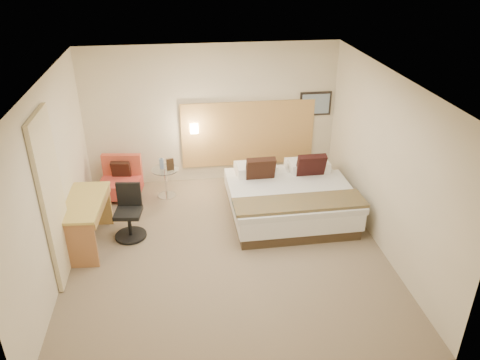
{
  "coord_description": "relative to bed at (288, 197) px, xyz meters",
  "views": [
    {
      "loc": [
        -0.59,
        -6.0,
        4.31
      ],
      "look_at": [
        0.27,
        0.43,
        0.99
      ],
      "focal_mm": 35.0,
      "sensor_mm": 36.0,
      "label": 1
    }
  ],
  "objects": [
    {
      "name": "floor",
      "position": [
        -1.19,
        -0.95,
        -0.34
      ],
      "size": [
        4.8,
        5.0,
        0.02
      ],
      "primitive_type": "cube",
      "color": "#796851",
      "rests_on": "ground"
    },
    {
      "name": "wall_back",
      "position": [
        -1.19,
        1.56,
        1.02
      ],
      "size": [
        4.8,
        0.02,
        2.7
      ],
      "primitive_type": "cube",
      "color": "beige",
      "rests_on": "floor"
    },
    {
      "name": "art_canvas",
      "position": [
        0.83,
        1.51,
        1.17
      ],
      "size": [
        0.54,
        0.01,
        0.39
      ],
      "primitive_type": "cube",
      "color": "#768EA3",
      "rests_on": "wall_back"
    },
    {
      "name": "desk",
      "position": [
        -3.3,
        -0.5,
        0.3
      ],
      "size": [
        0.66,
        1.3,
        0.79
      ],
      "color": "gold",
      "rests_on": "floor"
    },
    {
      "name": "wall_right",
      "position": [
        1.22,
        -0.95,
        1.02
      ],
      "size": [
        0.02,
        5.0,
        2.7
      ],
      "primitive_type": "cube",
      "color": "beige",
      "rests_on": "floor"
    },
    {
      "name": "curtain",
      "position": [
        -3.55,
        -1.2,
        0.89
      ],
      "size": [
        0.06,
        0.9,
        2.42
      ],
      "primitive_type": "cube",
      "color": "beige",
      "rests_on": "wall_left"
    },
    {
      "name": "bottle_a",
      "position": [
        -2.19,
        0.97,
        0.33
      ],
      "size": [
        0.07,
        0.07,
        0.2
      ],
      "primitive_type": "cylinder",
      "rotation": [
        0.0,
        0.0,
        0.2
      ],
      "color": "#8BAAD7",
      "rests_on": "side_table"
    },
    {
      "name": "bottle_b",
      "position": [
        -2.17,
        0.97,
        0.33
      ],
      "size": [
        0.07,
        0.07,
        0.2
      ],
      "primitive_type": "cylinder",
      "rotation": [
        0.0,
        0.0,
        0.2
      ],
      "color": "#88A5D3",
      "rests_on": "side_table"
    },
    {
      "name": "menu_folder",
      "position": [
        -2.03,
        0.9,
        0.34
      ],
      "size": [
        0.14,
        0.08,
        0.22
      ],
      "primitive_type": "cube",
      "rotation": [
        0.0,
        0.0,
        0.2
      ],
      "color": "#372516",
      "rests_on": "side_table"
    },
    {
      "name": "lounge_chair",
      "position": [
        -2.96,
        1.04,
        -0.02
      ],
      "size": [
        0.81,
        0.73,
        0.77
      ],
      "color": "#A6724E",
      "rests_on": "floor"
    },
    {
      "name": "lamp_shade",
      "position": [
        -1.54,
        1.41,
        0.82
      ],
      "size": [
        0.15,
        0.15,
        0.15
      ],
      "primitive_type": "cube",
      "color": "#FFEDC6",
      "rests_on": "wall_back"
    },
    {
      "name": "wall_front",
      "position": [
        -1.19,
        -3.46,
        1.02
      ],
      "size": [
        4.8,
        0.02,
        2.7
      ],
      "primitive_type": "cube",
      "color": "beige",
      "rests_on": "floor"
    },
    {
      "name": "ceiling",
      "position": [
        -1.19,
        -0.95,
        2.38
      ],
      "size": [
        4.8,
        5.0,
        0.02
      ],
      "primitive_type": "cube",
      "color": "silver",
      "rests_on": "floor"
    },
    {
      "name": "desk_chair",
      "position": [
        -2.7,
        -0.34,
        0.04
      ],
      "size": [
        0.56,
        0.56,
        0.89
      ],
      "color": "black",
      "rests_on": "floor"
    },
    {
      "name": "bed",
      "position": [
        0.0,
        0.0,
        0.0
      ],
      "size": [
        2.12,
        2.05,
        1.01
      ],
      "color": "#3C2D1E",
      "rests_on": "floor"
    },
    {
      "name": "lamp_arm",
      "position": [
        -1.54,
        1.47,
        0.82
      ],
      "size": [
        0.02,
        0.12,
        0.02
      ],
      "primitive_type": "cylinder",
      "rotation": [
        1.57,
        0.0,
        0.0
      ],
      "color": "silver",
      "rests_on": "wall_back"
    },
    {
      "name": "wall_left",
      "position": [
        -3.6,
        -0.95,
        1.02
      ],
      "size": [
        0.02,
        5.0,
        2.7
      ],
      "primitive_type": "cube",
      "color": "beige",
      "rests_on": "floor"
    },
    {
      "name": "art_frame",
      "position": [
        0.83,
        1.53,
        1.17
      ],
      "size": [
        0.62,
        0.03,
        0.47
      ],
      "primitive_type": "cube",
      "color": "black",
      "rests_on": "wall_back"
    },
    {
      "name": "side_table",
      "position": [
        -2.13,
        0.94,
        -0.02
      ],
      "size": [
        0.6,
        0.6,
        0.56
      ],
      "color": "silver",
      "rests_on": "floor"
    },
    {
      "name": "headboard_panel",
      "position": [
        -0.49,
        1.52,
        0.62
      ],
      "size": [
        2.6,
        0.04,
        1.3
      ],
      "primitive_type": "cube",
      "color": "#BD8949",
      "rests_on": "wall_back"
    }
  ]
}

